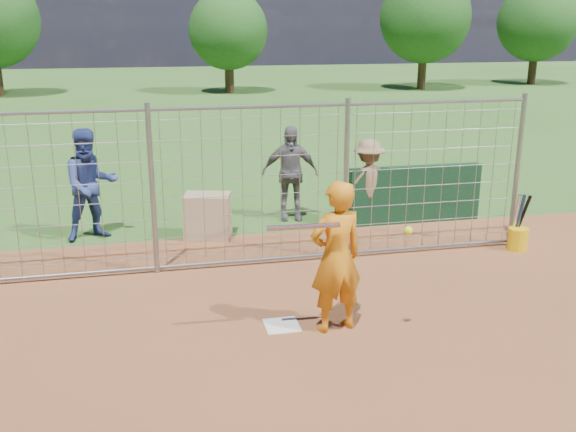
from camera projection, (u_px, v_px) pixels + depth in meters
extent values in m
plane|color=#2D591E|center=(279.00, 319.00, 8.33)|extent=(100.00, 100.00, 0.00)
cube|color=silver|center=(282.00, 325.00, 8.14)|extent=(0.43, 0.43, 0.02)
cube|color=#11381E|center=(415.00, 194.00, 12.23)|extent=(2.60, 0.20, 1.10)
imported|color=orange|center=(336.00, 257.00, 7.80)|extent=(0.78, 0.60, 1.92)
imported|color=navy|center=(91.00, 185.00, 11.18)|extent=(1.14, 1.00, 1.97)
imported|color=#58595D|center=(290.00, 173.00, 12.34)|extent=(1.12, 0.58, 1.84)
imported|color=#886A4A|center=(368.00, 182.00, 12.03)|extent=(1.13, 0.74, 1.64)
cube|color=tan|center=(208.00, 216.00, 11.39)|extent=(0.91, 0.72, 0.80)
cylinder|color=silver|center=(304.00, 227.00, 7.38)|extent=(0.86, 0.09, 0.06)
sphere|color=#D8F91A|center=(408.00, 231.00, 7.34)|extent=(0.10, 0.10, 0.10)
cylinder|color=#E6B70C|center=(518.00, 239.00, 10.83)|extent=(0.34, 0.34, 0.38)
cylinder|color=silver|center=(515.00, 218.00, 10.76)|extent=(0.07, 0.21, 0.85)
cylinder|color=navy|center=(519.00, 218.00, 10.78)|extent=(0.07, 0.21, 0.85)
cylinder|color=black|center=(522.00, 218.00, 10.79)|extent=(0.14, 0.30, 0.83)
cylinder|color=gray|center=(152.00, 191.00, 9.52)|extent=(0.08, 0.08, 2.60)
cylinder|color=gray|center=(346.00, 181.00, 10.13)|extent=(0.08, 0.08, 2.60)
cylinder|color=gray|center=(517.00, 172.00, 10.75)|extent=(0.08, 0.08, 2.60)
cylinder|color=gray|center=(251.00, 107.00, 9.48)|extent=(9.00, 0.05, 0.05)
cylinder|color=gray|center=(253.00, 260.00, 10.18)|extent=(9.00, 0.05, 0.05)
cube|color=gray|center=(252.00, 189.00, 9.84)|extent=(9.00, 0.02, 2.50)
cylinder|color=#3F2B19|center=(229.00, 72.00, 34.81)|extent=(0.50, 0.50, 2.16)
sphere|color=#26561E|center=(228.00, 30.00, 34.16)|extent=(4.20, 4.20, 4.20)
cylinder|color=#3F2B19|center=(422.00, 66.00, 36.53)|extent=(0.50, 0.50, 2.59)
sphere|color=#26561E|center=(425.00, 17.00, 35.76)|extent=(5.04, 5.04, 5.04)
cylinder|color=#3F2B19|center=(533.00, 64.00, 39.60)|extent=(0.50, 0.50, 2.45)
sphere|color=#26561E|center=(538.00, 21.00, 38.87)|extent=(4.76, 4.76, 4.76)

